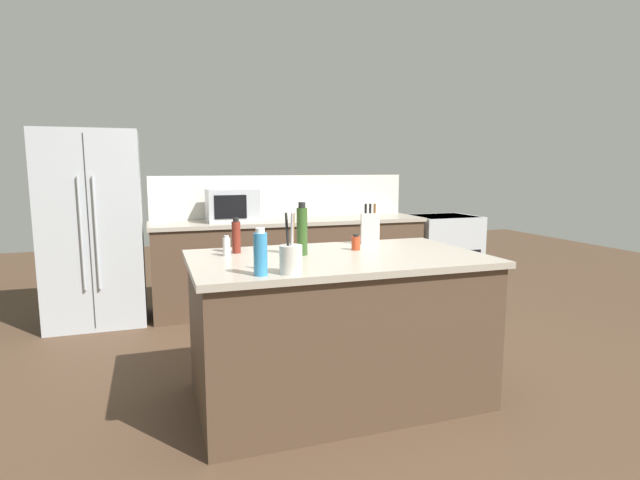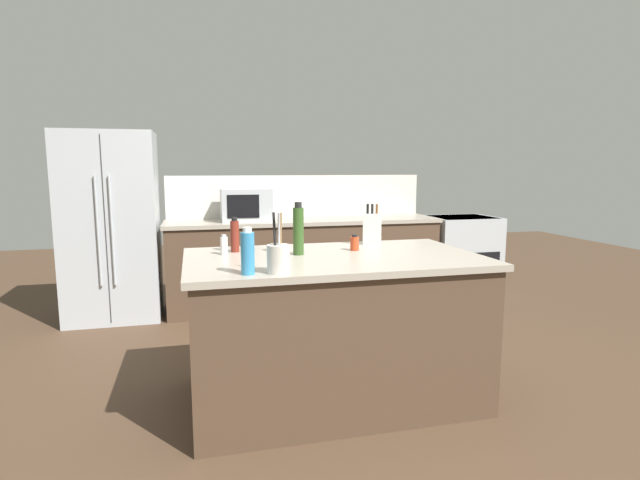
{
  "view_description": "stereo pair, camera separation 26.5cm",
  "coord_description": "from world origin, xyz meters",
  "px_view_note": "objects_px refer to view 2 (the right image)",
  "views": [
    {
      "loc": [
        -1.1,
        -2.89,
        1.49
      ],
      "look_at": [
        0.0,
        0.35,
        0.99
      ],
      "focal_mm": 28.0,
      "sensor_mm": 36.0,
      "label": 1
    },
    {
      "loc": [
        -0.85,
        -2.96,
        1.49
      ],
      "look_at": [
        0.0,
        0.35,
        0.99
      ],
      "focal_mm": 28.0,
      "sensor_mm": 36.0,
      "label": 2
    }
  ],
  "objects_px": {
    "microwave": "(246,205)",
    "spice_jar_paprika": "(355,243)",
    "refrigerator": "(112,226)",
    "dish_soap_bottle": "(248,252)",
    "utensil_crock": "(278,258)",
    "range_oven": "(460,255)",
    "olive_oil_bottle": "(298,230)",
    "knife_block": "(372,229)",
    "salt_shaker": "(224,245)",
    "vinegar_bottle": "(235,236)"
  },
  "relations": [
    {
      "from": "microwave",
      "to": "spice_jar_paprika",
      "type": "bearing_deg",
      "value": -76.06
    },
    {
      "from": "refrigerator",
      "to": "dish_soap_bottle",
      "type": "distance_m",
      "value": 2.87
    },
    {
      "from": "utensil_crock",
      "to": "spice_jar_paprika",
      "type": "bearing_deg",
      "value": 43.57
    },
    {
      "from": "range_oven",
      "to": "olive_oil_bottle",
      "type": "height_order",
      "value": "olive_oil_bottle"
    },
    {
      "from": "knife_block",
      "to": "olive_oil_bottle",
      "type": "xyz_separation_m",
      "value": [
        -0.6,
        -0.3,
        0.04
      ]
    },
    {
      "from": "spice_jar_paprika",
      "to": "salt_shaker",
      "type": "height_order",
      "value": "salt_shaker"
    },
    {
      "from": "range_oven",
      "to": "microwave",
      "type": "relative_size",
      "value": 1.81
    },
    {
      "from": "refrigerator",
      "to": "dish_soap_bottle",
      "type": "xyz_separation_m",
      "value": [
        1.05,
        -2.66,
        0.14
      ]
    },
    {
      "from": "utensil_crock",
      "to": "vinegar_bottle",
      "type": "bearing_deg",
      "value": 102.94
    },
    {
      "from": "spice_jar_paprika",
      "to": "vinegar_bottle",
      "type": "height_order",
      "value": "vinegar_bottle"
    },
    {
      "from": "utensil_crock",
      "to": "dish_soap_bottle",
      "type": "bearing_deg",
      "value": 177.24
    },
    {
      "from": "range_oven",
      "to": "vinegar_bottle",
      "type": "bearing_deg",
      "value": -145.44
    },
    {
      "from": "knife_block",
      "to": "dish_soap_bottle",
      "type": "bearing_deg",
      "value": -121.88
    },
    {
      "from": "spice_jar_paprika",
      "to": "range_oven",
      "type": "bearing_deg",
      "value": 45.85
    },
    {
      "from": "refrigerator",
      "to": "utensil_crock",
      "type": "height_order",
      "value": "refrigerator"
    },
    {
      "from": "range_oven",
      "to": "microwave",
      "type": "height_order",
      "value": "microwave"
    },
    {
      "from": "refrigerator",
      "to": "utensil_crock",
      "type": "xyz_separation_m",
      "value": [
        1.21,
        -2.67,
        0.11
      ]
    },
    {
      "from": "refrigerator",
      "to": "microwave",
      "type": "height_order",
      "value": "refrigerator"
    },
    {
      "from": "utensil_crock",
      "to": "vinegar_bottle",
      "type": "distance_m",
      "value": 0.74
    },
    {
      "from": "range_oven",
      "to": "dish_soap_bottle",
      "type": "distance_m",
      "value": 3.84
    },
    {
      "from": "spice_jar_paprika",
      "to": "vinegar_bottle",
      "type": "distance_m",
      "value": 0.79
    },
    {
      "from": "microwave",
      "to": "utensil_crock",
      "type": "xyz_separation_m",
      "value": [
        -0.11,
        -2.62,
        -0.08
      ]
    },
    {
      "from": "refrigerator",
      "to": "knife_block",
      "type": "height_order",
      "value": "refrigerator"
    },
    {
      "from": "dish_soap_bottle",
      "to": "olive_oil_bottle",
      "type": "bearing_deg",
      "value": 53.65
    },
    {
      "from": "spice_jar_paprika",
      "to": "salt_shaker",
      "type": "distance_m",
      "value": 0.86
    },
    {
      "from": "olive_oil_bottle",
      "to": "vinegar_bottle",
      "type": "xyz_separation_m",
      "value": [
        -0.38,
        0.21,
        -0.05
      ]
    },
    {
      "from": "knife_block",
      "to": "spice_jar_paprika",
      "type": "bearing_deg",
      "value": -113.19
    },
    {
      "from": "dish_soap_bottle",
      "to": "salt_shaker",
      "type": "bearing_deg",
      "value": 97.6
    },
    {
      "from": "dish_soap_bottle",
      "to": "refrigerator",
      "type": "bearing_deg",
      "value": 111.46
    },
    {
      "from": "olive_oil_bottle",
      "to": "vinegar_bottle",
      "type": "height_order",
      "value": "olive_oil_bottle"
    },
    {
      "from": "range_oven",
      "to": "microwave",
      "type": "distance_m",
      "value": 2.57
    },
    {
      "from": "spice_jar_paprika",
      "to": "salt_shaker",
      "type": "xyz_separation_m",
      "value": [
        -0.85,
        0.05,
        0.01
      ]
    },
    {
      "from": "knife_block",
      "to": "salt_shaker",
      "type": "relative_size",
      "value": 2.26
    },
    {
      "from": "knife_block",
      "to": "olive_oil_bottle",
      "type": "bearing_deg",
      "value": -135.17
    },
    {
      "from": "range_oven",
      "to": "olive_oil_bottle",
      "type": "xyz_separation_m",
      "value": [
        -2.38,
        -2.1,
        0.63
      ]
    },
    {
      "from": "microwave",
      "to": "olive_oil_bottle",
      "type": "distance_m",
      "value": 2.11
    },
    {
      "from": "microwave",
      "to": "knife_block",
      "type": "height_order",
      "value": "microwave"
    },
    {
      "from": "vinegar_bottle",
      "to": "range_oven",
      "type": "bearing_deg",
      "value": 34.56
    },
    {
      "from": "microwave",
      "to": "salt_shaker",
      "type": "distance_m",
      "value": 2.02
    },
    {
      "from": "utensil_crock",
      "to": "dish_soap_bottle",
      "type": "height_order",
      "value": "utensil_crock"
    },
    {
      "from": "range_oven",
      "to": "utensil_crock",
      "type": "height_order",
      "value": "utensil_crock"
    },
    {
      "from": "microwave",
      "to": "vinegar_bottle",
      "type": "distance_m",
      "value": 1.92
    },
    {
      "from": "knife_block",
      "to": "utensil_crock",
      "type": "distance_m",
      "value": 1.15
    },
    {
      "from": "refrigerator",
      "to": "salt_shaker",
      "type": "distance_m",
      "value": 2.26
    },
    {
      "from": "microwave",
      "to": "dish_soap_bottle",
      "type": "height_order",
      "value": "microwave"
    },
    {
      "from": "olive_oil_bottle",
      "to": "microwave",
      "type": "bearing_deg",
      "value": 93.0
    },
    {
      "from": "refrigerator",
      "to": "olive_oil_bottle",
      "type": "relative_size",
      "value": 5.47
    },
    {
      "from": "refrigerator",
      "to": "range_oven",
      "type": "relative_size",
      "value": 1.99
    },
    {
      "from": "spice_jar_paprika",
      "to": "dish_soap_bottle",
      "type": "distance_m",
      "value": 0.96
    },
    {
      "from": "range_oven",
      "to": "dish_soap_bottle",
      "type": "relative_size",
      "value": 3.74
    }
  ]
}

